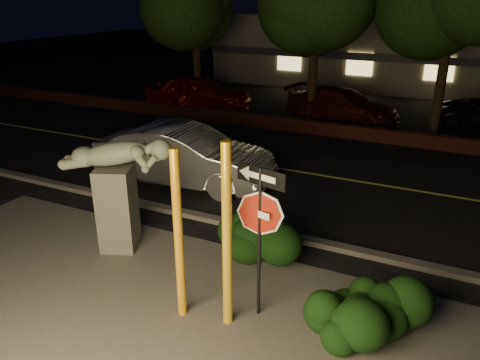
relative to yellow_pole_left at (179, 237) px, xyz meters
name	(u,v)px	position (x,y,z in m)	size (l,w,h in m)	color
ground	(350,149)	(0.40, 10.39, -1.49)	(90.00, 90.00, 0.00)	black
patio	(183,343)	(0.40, -0.61, -1.48)	(14.00, 6.00, 0.02)	#4C4944
road	(326,176)	(0.40, 7.39, -1.49)	(80.00, 8.00, 0.01)	black
lane_marking	(326,176)	(0.40, 7.39, -1.47)	(80.00, 0.12, 0.01)	#C4C24E
curb	(276,233)	(0.40, 3.29, -1.43)	(80.00, 0.25, 0.12)	#4C4944
brick_wall	(359,133)	(0.40, 11.69, -1.24)	(40.00, 0.35, 0.50)	#4E2219
parking_lot	(385,108)	(0.40, 17.39, -1.49)	(40.00, 12.00, 0.01)	black
building	(412,49)	(0.40, 25.37, 0.51)	(22.00, 10.20, 4.00)	#6C6856
yellow_pole_left	(179,237)	(0.00, 0.00, 0.00)	(0.15, 0.15, 2.98)	gold
yellow_pole_right	(227,239)	(0.80, 0.14, 0.09)	(0.16, 0.16, 3.16)	gold
signpost	(260,214)	(1.17, 0.56, 0.41)	(0.89, 0.24, 2.67)	black
sculpture	(117,183)	(-2.37, 1.37, 0.02)	(2.24, 1.38, 2.46)	#4C4944
hedge_center	(254,232)	(0.31, 2.31, -0.95)	(2.07, 0.97, 1.08)	black
hedge_right	(373,296)	(2.93, 1.16, -0.97)	(1.60, 0.86, 1.05)	black
hedge_far_right	(336,313)	(2.50, 0.52, -1.00)	(1.41, 0.88, 0.98)	black
silver_sedan	(185,156)	(-3.13, 5.12, -0.66)	(1.76, 5.06, 1.67)	silver
parked_car_red	(198,92)	(-7.45, 13.21, -0.65)	(1.98, 4.91, 1.67)	maroon
parked_car_darkred	(342,105)	(-0.90, 14.10, -0.79)	(1.96, 4.81, 1.40)	#43160E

